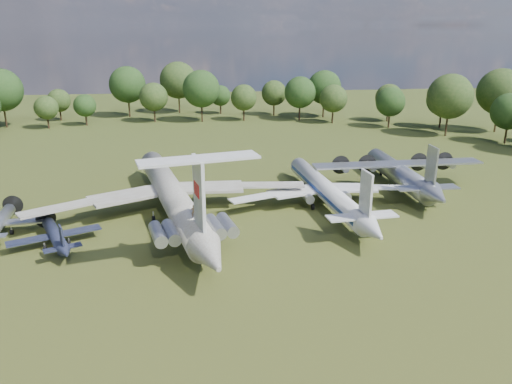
{
  "coord_description": "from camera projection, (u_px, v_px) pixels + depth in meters",
  "views": [
    {
      "loc": [
        -0.43,
        -68.23,
        27.41
      ],
      "look_at": [
        7.8,
        -1.86,
        5.0
      ],
      "focal_mm": 35.0,
      "sensor_mm": 36.0,
      "label": 1
    }
  ],
  "objects": [
    {
      "name": "small_prop_west",
      "position": [
        56.0,
        238.0,
        64.65
      ],
      "size": [
        17.19,
        19.34,
        2.34
      ],
      "primitive_type": null,
      "rotation": [
        0.0,
        0.0,
        0.42
      ],
      "color": "#161A32",
      "rests_on": "ground"
    },
    {
      "name": "ground",
      "position": [
        202.0,
        222.0,
        72.96
      ],
      "size": [
        300.0,
        300.0,
        0.0
      ],
      "primitive_type": "plane",
      "color": "#264015",
      "rests_on": "ground"
    },
    {
      "name": "an12_transport",
      "position": [
        399.0,
        176.0,
        87.47
      ],
      "size": [
        30.53,
        34.04,
        4.44
      ],
      "primitive_type": null,
      "rotation": [
        0.0,
        0.0,
        0.01
      ],
      "color": "#A5A7AD",
      "rests_on": "ground"
    },
    {
      "name": "tu104_jet",
      "position": [
        326.0,
        194.0,
        78.71
      ],
      "size": [
        34.79,
        44.25,
        4.17
      ],
      "primitive_type": null,
      "rotation": [
        0.0,
        0.0,
        0.09
      ],
      "color": "white",
      "rests_on": "ground"
    },
    {
      "name": "il62_airliner",
      "position": [
        172.0,
        200.0,
        74.42
      ],
      "size": [
        53.21,
        62.89,
        5.4
      ],
      "primitive_type": null,
      "rotation": [
        0.0,
        0.0,
        0.22
      ],
      "color": "beige",
      "rests_on": "ground"
    },
    {
      "name": "person_on_il62",
      "position": [
        194.0,
        211.0,
        59.79
      ],
      "size": [
        0.62,
        0.44,
        1.62
      ],
      "primitive_type": "imported",
      "rotation": [
        0.0,
        0.0,
        3.23
      ],
      "color": "olive",
      "rests_on": "il62_airliner"
    }
  ]
}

